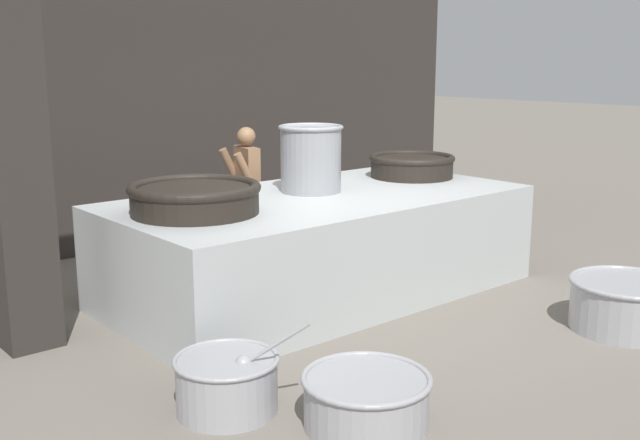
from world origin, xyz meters
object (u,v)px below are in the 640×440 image
at_px(prep_bowl_vegetables, 227,381).
at_px(prep_bowl_extra, 626,302).
at_px(giant_wok_near, 195,197).
at_px(giant_wok_far, 412,165).
at_px(stock_pot, 311,157).
at_px(prep_bowl_meat, 366,398).
at_px(cook, 247,188).

distance_m(prep_bowl_vegetables, prep_bowl_extra, 3.45).
xyz_separation_m(giant_wok_near, prep_bowl_vegetables, (-0.72, -1.52, -0.89)).
distance_m(giant_wok_far, stock_pot, 1.41).
bearing_deg(prep_bowl_extra, prep_bowl_meat, 175.85).
xyz_separation_m(giant_wok_near, cook, (1.54, 1.46, -0.29)).
distance_m(giant_wok_near, cook, 2.14).
relative_size(giant_wok_near, cook, 0.74).
relative_size(stock_pot, prep_bowl_meat, 0.79).
bearing_deg(stock_pot, giant_wok_far, -0.78).
bearing_deg(cook, prep_bowl_vegetables, 65.57).
height_order(prep_bowl_vegetables, prep_bowl_meat, prep_bowl_vegetables).
height_order(stock_pot, cook, stock_pot).
xyz_separation_m(prep_bowl_vegetables, prep_bowl_extra, (3.32, -0.92, 0.03)).
xyz_separation_m(giant_wok_near, giant_wok_far, (2.78, 0.15, -0.01)).
bearing_deg(prep_bowl_vegetables, giant_wok_far, 25.42).
relative_size(cook, prep_bowl_meat, 1.83).
bearing_deg(stock_pot, prep_bowl_vegetables, -141.36).
bearing_deg(cook, giant_wok_near, 56.29).
distance_m(cook, prep_bowl_vegetables, 3.78).
bearing_deg(prep_bowl_extra, giant_wok_far, 85.96).
xyz_separation_m(cook, prep_bowl_vegetables, (-2.26, -2.97, -0.60)).
xyz_separation_m(giant_wok_far, prep_bowl_vegetables, (-3.51, -1.67, -0.88)).
relative_size(giant_wok_far, prep_bowl_extra, 0.98).
relative_size(stock_pot, prep_bowl_extra, 0.68).
height_order(stock_pot, prep_bowl_extra, stock_pot).
distance_m(prep_bowl_vegetables, prep_bowl_meat, 0.89).
bearing_deg(giant_wok_far, stock_pot, 179.22).
distance_m(stock_pot, prep_bowl_vegetables, 2.91).
height_order(giant_wok_far, prep_bowl_meat, giant_wok_far).
bearing_deg(prep_bowl_vegetables, prep_bowl_meat, -53.02).
height_order(giant_wok_far, prep_bowl_vegetables, giant_wok_far).
relative_size(giant_wok_far, prep_bowl_meat, 1.13).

